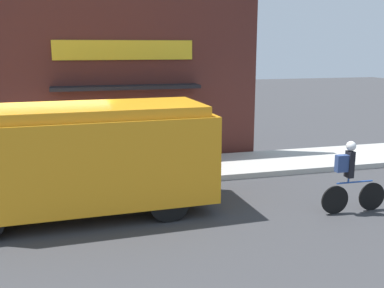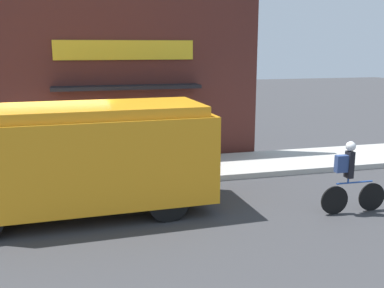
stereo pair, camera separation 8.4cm
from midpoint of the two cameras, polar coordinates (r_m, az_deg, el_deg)
name	(u,v)px [view 2 (the right image)]	position (r m, az deg, el deg)	size (l,w,h in m)	color
ground_plane	(59,194)	(11.40, -16.29, -6.10)	(70.00, 70.00, 0.00)	#38383A
sidewalk	(60,177)	(12.51, -16.21, -4.10)	(28.00, 2.36, 0.16)	#ADAAA3
storefront	(58,71)	(13.46, -16.53, 8.91)	(12.25, 0.86, 5.66)	#4C231E
school_bus	(88,158)	(9.64, -12.88, -1.73)	(5.76, 2.62, 2.32)	orange
cyclist	(350,178)	(10.10, 19.64, -4.10)	(1.52, 0.21, 1.57)	black
trash_bin	(112,158)	(12.31, -9.89, -1.80)	(0.48, 0.48, 0.78)	#38383D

